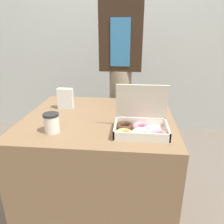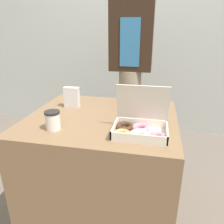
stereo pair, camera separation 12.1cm
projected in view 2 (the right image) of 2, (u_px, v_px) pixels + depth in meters
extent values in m
plane|color=#665B51|center=(103.00, 204.00, 1.69)|extent=(14.00, 14.00, 0.00)
cube|color=#B2B7B2|center=(132.00, 26.00, 2.61)|extent=(10.00, 0.05, 2.60)
cube|color=brown|center=(103.00, 164.00, 1.56)|extent=(0.96, 0.84, 0.74)
cube|color=silver|center=(140.00, 134.00, 1.17)|extent=(0.29, 0.21, 0.01)
cube|color=silver|center=(114.00, 128.00, 1.19)|extent=(0.01, 0.21, 0.05)
cube|color=silver|center=(167.00, 132.00, 1.14)|extent=(0.01, 0.21, 0.05)
cube|color=silver|center=(138.00, 139.00, 1.07)|extent=(0.29, 0.01, 0.05)
cube|color=silver|center=(142.00, 123.00, 1.26)|extent=(0.29, 0.01, 0.05)
cube|color=silver|center=(142.00, 103.00, 1.19)|extent=(0.29, 0.05, 0.21)
torus|color=tan|center=(122.00, 134.00, 1.14)|extent=(0.11, 0.11, 0.03)
torus|color=#422819|center=(125.00, 126.00, 1.23)|extent=(0.13, 0.13, 0.03)
torus|color=silver|center=(139.00, 135.00, 1.12)|extent=(0.12, 0.12, 0.03)
torus|color=pink|center=(141.00, 128.00, 1.21)|extent=(0.12, 0.12, 0.03)
torus|color=pink|center=(157.00, 137.00, 1.10)|extent=(0.10, 0.10, 0.03)
cylinder|color=silver|center=(53.00, 121.00, 1.22)|extent=(0.08, 0.08, 0.10)
cylinder|color=black|center=(52.00, 112.00, 1.20)|extent=(0.09, 0.09, 0.01)
cube|color=silver|center=(72.00, 97.00, 1.57)|extent=(0.11, 0.04, 0.15)
cylinder|color=gray|center=(129.00, 119.00, 2.08)|extent=(0.20, 0.20, 0.93)
cube|color=black|center=(131.00, 35.00, 1.81)|extent=(0.36, 0.16, 0.59)
cube|color=teal|center=(130.00, 43.00, 1.75)|extent=(0.16, 0.01, 0.38)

